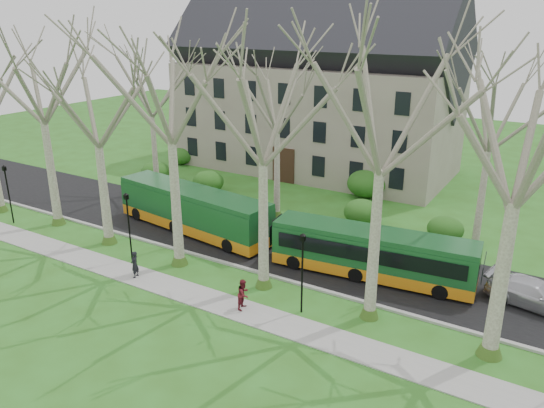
{
  "coord_description": "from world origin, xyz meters",
  "views": [
    {
      "loc": [
        17.02,
        -22.19,
        14.48
      ],
      "look_at": [
        1.82,
        3.0,
        3.92
      ],
      "focal_mm": 35.0,
      "sensor_mm": 36.0,
      "label": 1
    }
  ],
  "objects_px": {
    "bus_lead": "(193,209)",
    "pedestrian_b": "(244,294)",
    "sedan": "(535,294)",
    "bus_follow": "(372,253)",
    "pedestrian_a": "(135,264)"
  },
  "relations": [
    {
      "from": "bus_lead",
      "to": "pedestrian_b",
      "type": "relative_size",
      "value": 7.67
    },
    {
      "from": "pedestrian_b",
      "to": "sedan",
      "type": "bearing_deg",
      "value": -63.89
    },
    {
      "from": "bus_follow",
      "to": "pedestrian_b",
      "type": "relative_size",
      "value": 7.07
    },
    {
      "from": "bus_lead",
      "to": "pedestrian_b",
      "type": "xyz_separation_m",
      "value": [
        8.9,
        -6.92,
        -0.75
      ]
    },
    {
      "from": "bus_lead",
      "to": "pedestrian_a",
      "type": "bearing_deg",
      "value": -70.47
    },
    {
      "from": "bus_follow",
      "to": "sedan",
      "type": "bearing_deg",
      "value": 1.55
    },
    {
      "from": "bus_lead",
      "to": "pedestrian_a",
      "type": "xyz_separation_m",
      "value": [
        1.56,
        -7.29,
        -0.77
      ]
    },
    {
      "from": "bus_follow",
      "to": "bus_lead",
      "type": "bearing_deg",
      "value": 173.77
    },
    {
      "from": "sedan",
      "to": "pedestrian_b",
      "type": "distance_m",
      "value": 15.14
    },
    {
      "from": "sedan",
      "to": "pedestrian_a",
      "type": "distance_m",
      "value": 21.86
    },
    {
      "from": "pedestrian_a",
      "to": "pedestrian_b",
      "type": "xyz_separation_m",
      "value": [
        7.34,
        0.37,
        0.02
      ]
    },
    {
      "from": "bus_follow",
      "to": "pedestrian_a",
      "type": "relative_size",
      "value": 7.23
    },
    {
      "from": "bus_follow",
      "to": "pedestrian_b",
      "type": "xyz_separation_m",
      "value": [
        -4.31,
        -6.86,
        -0.63
      ]
    },
    {
      "from": "bus_follow",
      "to": "sedan",
      "type": "relative_size",
      "value": 2.38
    },
    {
      "from": "bus_follow",
      "to": "pedestrian_a",
      "type": "height_order",
      "value": "bus_follow"
    }
  ]
}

